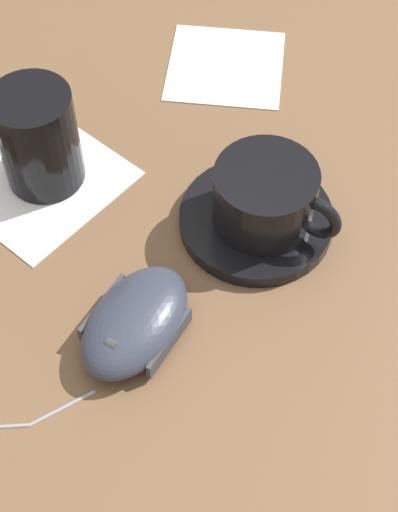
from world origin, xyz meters
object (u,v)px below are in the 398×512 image
Objects in this scene: saucer at (256,220)px; coffee_cup at (267,197)px; computer_mouse at (135,322)px; drinking_glass at (38,138)px.

coffee_cup is at bearing 30.96° from saucer.
coffee_cup reaches higher than computer_mouse.
saucer is 1.41× the size of drinking_glass.
drinking_glass is (-0.17, -0.12, 0.01)m from coffee_cup.
coffee_cup is 0.16m from computer_mouse.
saucer is at bearing 34.96° from drinking_glass.
computer_mouse is at bearing -83.59° from coffee_cup.
drinking_glass is at bearing -145.04° from saucer.
saucer is 0.04m from coffee_cup.
drinking_glass reaches higher than coffee_cup.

